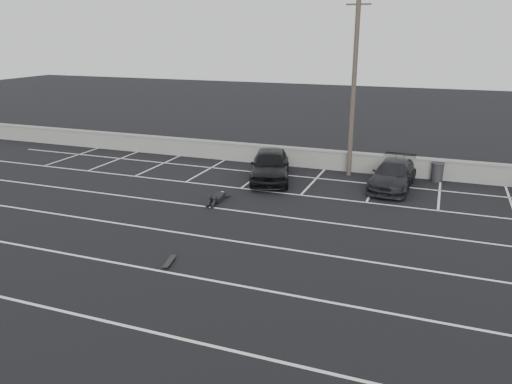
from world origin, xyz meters
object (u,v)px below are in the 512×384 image
at_px(car_right, 393,175).
at_px(skateboard, 169,262).
at_px(person, 219,194).
at_px(car_left, 270,165).
at_px(utility_pole, 354,87).
at_px(trash_bin, 437,172).

relative_size(car_right, skateboard, 5.73).
xyz_separation_m(car_right, person, (-7.11, -4.56, -0.41)).
distance_m(car_left, skateboard, 10.31).
height_order(utility_pole, trash_bin, utility_pole).
bearing_deg(skateboard, person, 89.06).
height_order(person, skateboard, person).
xyz_separation_m(car_right, skateboard, (-5.87, -11.13, -0.58)).
xyz_separation_m(car_left, person, (-1.15, -3.72, -0.56)).
relative_size(car_left, skateboard, 5.98).
height_order(car_right, skateboard, car_right).
bearing_deg(utility_pole, skateboard, -105.34).
bearing_deg(skateboard, car_right, 50.56).
relative_size(utility_pole, skateboard, 11.55).
bearing_deg(car_left, person, -124.12).
bearing_deg(trash_bin, car_right, -135.55).
xyz_separation_m(car_left, skateboard, (0.09, -10.28, -0.73)).
distance_m(utility_pole, person, 8.85).
bearing_deg(person, car_left, 67.16).
xyz_separation_m(person, skateboard, (1.24, -6.56, -0.17)).
bearing_deg(skateboard, trash_bin, 47.39).
bearing_deg(person, car_right, 27.09).
height_order(trash_bin, skateboard, trash_bin).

